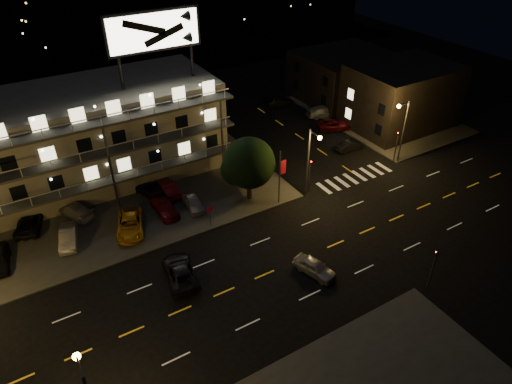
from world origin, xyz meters
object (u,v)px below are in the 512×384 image
tree (249,164)px  road_car_west (180,271)px  side_car_0 (350,146)px  lot_car_2 (130,224)px  lot_car_4 (193,202)px  lot_car_7 (74,210)px  road_car_east (315,267)px

tree → road_car_west: tree is taller
tree → side_car_0: (16.69, 2.90, -3.77)m
lot_car_2 → lot_car_4: lot_car_2 is taller
tree → side_car_0: 17.36m
lot_car_4 → lot_car_7: bearing=161.5°
lot_car_2 → lot_car_4: bearing=22.2°
lot_car_4 → lot_car_2: bearing=-171.2°
road_car_east → road_car_west: size_ratio=0.75×
tree → lot_car_2: tree is taller
lot_car_2 → road_car_east: (12.03, -13.92, -0.22)m
tree → lot_car_7: tree is taller
lot_car_4 → lot_car_7: size_ratio=0.81×
lot_car_2 → road_car_east: lot_car_2 is taller
road_car_west → tree: bearing=-137.1°
lot_car_4 → road_car_east: size_ratio=0.99×
lot_car_7 → road_car_east: 25.15m
lot_car_2 → road_car_west: (1.69, -8.39, -0.17)m
side_car_0 → road_car_east: road_car_east is taller
lot_car_4 → road_car_west: (-5.21, -8.74, -0.08)m
lot_car_4 → tree: bearing=-8.1°
side_car_0 → road_car_west: 29.59m
tree → lot_car_4: size_ratio=1.82×
road_car_east → road_car_west: bearing=135.6°
lot_car_4 → road_car_east: 15.16m
lot_car_7 → road_car_east: bearing=106.5°
lot_car_7 → side_car_0: bearing=150.4°
tree → lot_car_7: size_ratio=1.48×
lot_car_7 → road_car_east: lot_car_7 is taller
tree → side_car_0: size_ratio=1.89×
tree → road_car_east: 13.35m
tree → lot_car_2: 13.30m
tree → lot_car_2: size_ratio=1.32×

